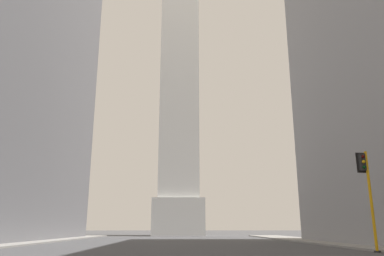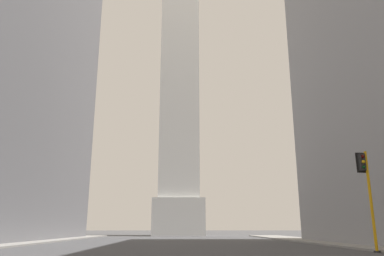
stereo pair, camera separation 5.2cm
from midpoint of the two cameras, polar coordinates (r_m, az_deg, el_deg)
The scene contains 2 objects.
obelisk at distance 77.12m, azimuth -1.84°, elevation 7.28°, with size 9.44×9.44×64.36m.
traffic_light_mid_right at distance 26.45m, azimuth 25.16°, elevation -7.82°, with size 0.79×0.51×6.25m.
Camera 2 is at (0.34, -0.31, 1.48)m, focal length 35.00 mm.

